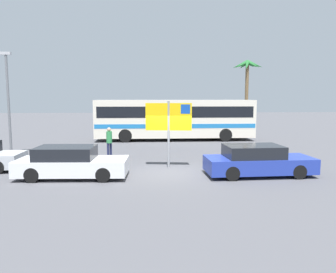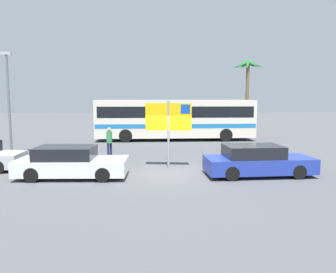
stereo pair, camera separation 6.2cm
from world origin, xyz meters
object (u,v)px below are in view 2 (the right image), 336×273
object	(u,v)px
car_white	(71,163)
car_blue	(257,161)
bus_front_coach	(175,118)
ferry_sign	(169,119)
pedestrian_near_sign	(109,140)

from	to	relation	value
car_white	car_blue	size ratio (longest dim) A/B	0.99
bus_front_coach	car_white	distance (m)	13.32
car_blue	ferry_sign	bearing A→B (deg)	150.73
bus_front_coach	car_blue	size ratio (longest dim) A/B	2.66
car_blue	bus_front_coach	bearing A→B (deg)	99.63
car_white	pedestrian_near_sign	xyz separation A→B (m)	(1.07, 4.65, 0.36)
ferry_sign	car_blue	world-z (taller)	ferry_sign
bus_front_coach	car_white	bearing A→B (deg)	-113.89
bus_front_coach	pedestrian_near_sign	size ratio (longest dim) A/B	7.28
bus_front_coach	ferry_sign	distance (m)	10.44
ferry_sign	car_blue	distance (m)	4.46
ferry_sign	car_blue	size ratio (longest dim) A/B	0.69
bus_front_coach	car_blue	bearing A→B (deg)	-78.11
car_white	bus_front_coach	bearing A→B (deg)	68.79
pedestrian_near_sign	car_blue	bearing A→B (deg)	14.18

